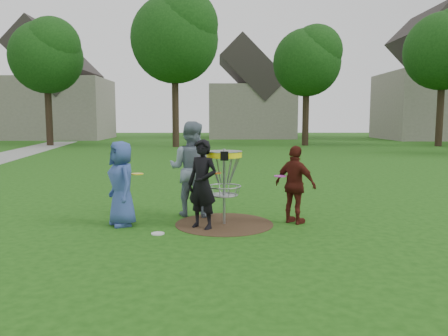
{
  "coord_description": "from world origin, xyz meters",
  "views": [
    {
      "loc": [
        -0.09,
        -7.83,
        1.94
      ],
      "look_at": [
        0.0,
        0.3,
        1.0
      ],
      "focal_mm": 35.0,
      "sensor_mm": 36.0,
      "label": 1
    }
  ],
  "objects_px": {
    "player_blue": "(122,184)",
    "player_grey": "(191,169)",
    "disc_golf_basket": "(224,169)",
    "player_black": "(202,184)",
    "player_maroon": "(295,185)"
  },
  "relations": [
    {
      "from": "player_blue",
      "to": "player_grey",
      "type": "distance_m",
      "value": 1.45
    },
    {
      "from": "player_blue",
      "to": "disc_golf_basket",
      "type": "distance_m",
      "value": 1.86
    },
    {
      "from": "player_grey",
      "to": "disc_golf_basket",
      "type": "distance_m",
      "value": 0.99
    },
    {
      "from": "player_black",
      "to": "disc_golf_basket",
      "type": "relative_size",
      "value": 1.14
    },
    {
      "from": "player_blue",
      "to": "player_maroon",
      "type": "bearing_deg",
      "value": 60.18
    },
    {
      "from": "player_maroon",
      "to": "player_black",
      "type": "bearing_deg",
      "value": 54.51
    },
    {
      "from": "player_black",
      "to": "player_maroon",
      "type": "relative_size",
      "value": 1.09
    },
    {
      "from": "player_black",
      "to": "player_maroon",
      "type": "distance_m",
      "value": 1.72
    },
    {
      "from": "player_blue",
      "to": "player_maroon",
      "type": "relative_size",
      "value": 1.06
    },
    {
      "from": "player_blue",
      "to": "player_black",
      "type": "relative_size",
      "value": 0.97
    },
    {
      "from": "player_maroon",
      "to": "disc_golf_basket",
      "type": "distance_m",
      "value": 1.34
    },
    {
      "from": "player_maroon",
      "to": "disc_golf_basket",
      "type": "relative_size",
      "value": 1.04
    },
    {
      "from": "player_blue",
      "to": "player_black",
      "type": "xyz_separation_m",
      "value": [
        1.46,
        -0.23,
        0.02
      ]
    },
    {
      "from": "player_black",
      "to": "player_grey",
      "type": "xyz_separation_m",
      "value": [
        -0.27,
        1.05,
        0.15
      ]
    },
    {
      "from": "player_grey",
      "to": "disc_golf_basket",
      "type": "bearing_deg",
      "value": 145.46
    }
  ]
}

